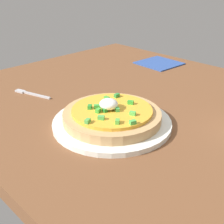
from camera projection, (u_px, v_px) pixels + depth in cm
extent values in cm
cube|color=brown|center=(145.00, 108.00, 77.14)|extent=(103.05, 82.81, 3.18)
cylinder|color=white|center=(112.00, 122.00, 65.45)|extent=(25.91, 25.91, 1.11)
cylinder|color=tan|center=(112.00, 116.00, 64.76)|extent=(21.29, 21.29, 2.06)
cylinder|color=gold|center=(112.00, 110.00, 64.16)|extent=(17.42, 17.42, 0.69)
ellipsoid|color=white|center=(109.00, 104.00, 63.45)|extent=(3.96, 3.96, 2.30)
cube|color=#55BC4E|center=(133.00, 113.00, 61.13)|extent=(1.50, 1.26, 0.80)
cube|color=green|center=(98.00, 111.00, 62.33)|extent=(1.21, 1.48, 0.80)
cube|color=green|center=(97.00, 106.00, 64.17)|extent=(1.42, 1.50, 0.80)
cube|color=green|center=(133.00, 122.00, 57.63)|extent=(1.17, 1.47, 0.80)
cube|color=#27822C|center=(105.00, 110.00, 62.62)|extent=(1.44, 1.09, 0.80)
cube|color=#55AC49|center=(87.00, 121.00, 58.09)|extent=(1.23, 1.49, 0.80)
cube|color=#2C8D31|center=(90.00, 107.00, 63.98)|extent=(1.43, 1.50, 0.80)
cube|color=green|center=(107.00, 98.00, 68.14)|extent=(1.28, 0.80, 0.80)
cube|color=#55B040|center=(117.00, 121.00, 57.93)|extent=(1.42, 1.50, 0.80)
cube|color=green|center=(106.00, 106.00, 64.24)|extent=(1.51, 1.37, 0.80)
cube|color=#4CAC4C|center=(101.00, 118.00, 59.38)|extent=(1.51, 1.39, 0.80)
cube|color=green|center=(131.00, 102.00, 66.07)|extent=(1.50, 1.27, 0.80)
cube|color=green|center=(117.00, 109.00, 62.84)|extent=(1.51, 1.39, 0.80)
cube|color=#2F8736|center=(117.00, 95.00, 69.63)|extent=(0.81, 1.29, 0.80)
cube|color=#B7B7BC|center=(37.00, 95.00, 80.20)|extent=(8.83, 3.17, 0.50)
cube|color=#B7B7BC|center=(20.00, 91.00, 82.76)|extent=(3.08, 2.14, 0.50)
cube|color=#2C4B93|center=(159.00, 63.00, 106.91)|extent=(14.14, 14.14, 0.40)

